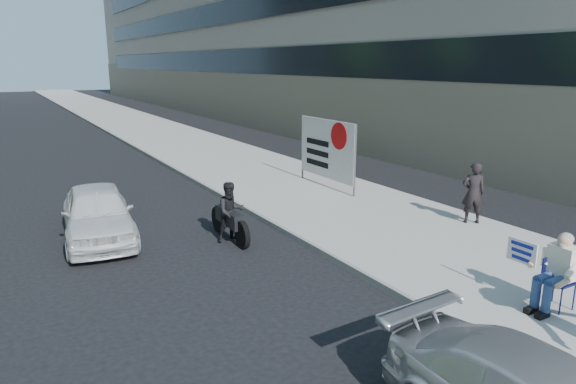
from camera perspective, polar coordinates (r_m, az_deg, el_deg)
ground at (r=8.61m, az=5.70°, el=-14.37°), size 160.00×160.00×0.00m
near_sidewalk at (r=27.74m, az=-11.91°, el=5.51°), size 5.00×120.00×0.15m
seated_protester at (r=9.45m, az=27.54°, el=-7.50°), size 0.83×1.12×1.31m
pedestrian_woman at (r=13.70m, az=19.90°, el=-0.09°), size 0.68×0.64×1.56m
protest_banner at (r=16.68m, az=4.31°, el=4.80°), size 0.08×3.06×2.20m
white_sedan_near at (r=12.94m, az=-20.39°, el=-2.21°), size 1.97×3.99×1.31m
motorcycle at (r=12.14m, az=-6.39°, el=-2.51°), size 0.70×2.04×1.42m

